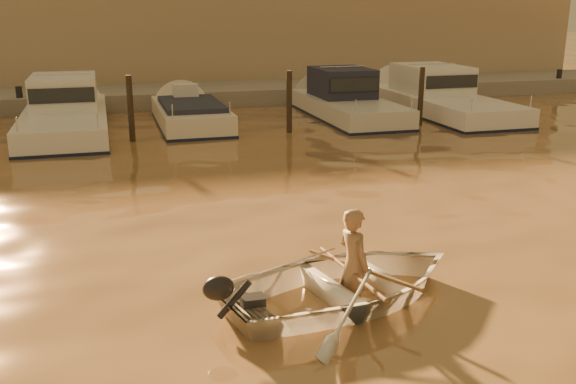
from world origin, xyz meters
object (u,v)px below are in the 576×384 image
object	(u,v)px
moored_boat_2	(65,113)
moored_boat_3	(191,119)
moored_boat_5	(441,97)
dinghy	(347,283)
person	(354,265)
moored_boat_4	(348,101)
waterfront_building	(119,39)

from	to	relation	value
moored_boat_2	moored_boat_3	distance (m)	4.12
moored_boat_5	moored_boat_2	bearing A→B (deg)	180.00
moored_boat_2	moored_boat_5	bearing A→B (deg)	0.00
dinghy	person	xyz separation A→B (m)	(0.10, 0.02, 0.26)
moored_boat_2	moored_boat_3	size ratio (longest dim) A/B	1.36
dinghy	moored_boat_5	xyz separation A→B (m)	(9.38, 14.36, 0.37)
moored_boat_4	waterfront_building	world-z (taller)	waterfront_building
moored_boat_5	waterfront_building	xyz separation A→B (m)	(-11.50, 11.00, 1.77)
moored_boat_2	moored_boat_4	distance (m)	9.90
moored_boat_2	waterfront_building	world-z (taller)	waterfront_building
moored_boat_5	moored_boat_3	bearing A→B (deg)	180.00
dinghy	person	distance (m)	0.28
dinghy	moored_boat_4	xyz separation A→B (m)	(5.57, 14.36, 0.37)
waterfront_building	moored_boat_4	bearing A→B (deg)	-55.06
moored_boat_5	waterfront_building	world-z (taller)	waterfront_building
person	waterfront_building	world-z (taller)	waterfront_building
dinghy	moored_boat_4	distance (m)	15.40
dinghy	moored_boat_3	world-z (taller)	moored_boat_3
dinghy	waterfront_building	xyz separation A→B (m)	(-2.12, 25.36, 2.14)
moored_boat_2	moored_boat_4	world-z (taller)	same
moored_boat_3	moored_boat_4	size ratio (longest dim) A/B	0.85
person	moored_boat_4	size ratio (longest dim) A/B	0.22
moored_boat_2	waterfront_building	bearing A→B (deg)	78.62
dinghy	moored_boat_4	world-z (taller)	moored_boat_4
moored_boat_4	waterfront_building	size ratio (longest dim) A/B	0.16
dinghy	moored_boat_2	size ratio (longest dim) A/B	0.42
moored_boat_3	moored_boat_4	xyz separation A→B (m)	(5.80, 0.00, 0.40)
waterfront_building	moored_boat_3	bearing A→B (deg)	-80.28
dinghy	waterfront_building	size ratio (longest dim) A/B	0.08
dinghy	moored_boat_3	bearing A→B (deg)	-12.64
person	moored_boat_4	world-z (taller)	moored_boat_4
moored_boat_5	waterfront_building	size ratio (longest dim) A/B	0.20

